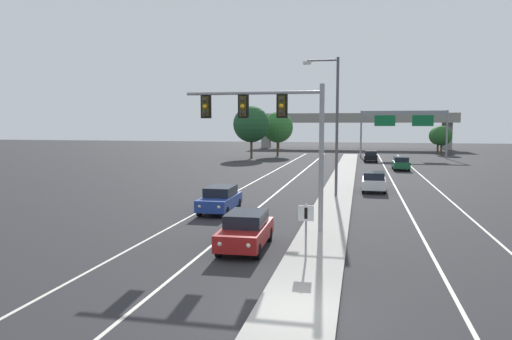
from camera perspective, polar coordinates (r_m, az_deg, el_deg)
ground_plane at (r=14.33m, az=4.60°, el=-16.80°), size 260.00×260.00×0.00m
median_island at (r=31.65m, az=8.96°, el=-4.33°), size 2.40×110.00×0.15m
lane_stripe_oncoming_center at (r=39.07m, az=2.66°, el=-2.51°), size 0.14×100.00×0.01m
lane_stripe_receding_center at (r=38.65m, az=16.55°, el=-2.82°), size 0.14×100.00×0.01m
edge_stripe_left at (r=39.74m, az=-2.04°, el=-2.37°), size 0.14×100.00×0.01m
edge_stripe_right at (r=39.04m, az=21.39°, el=-2.89°), size 0.14×100.00×0.01m
overhead_signal_mast at (r=24.14m, az=2.05°, el=5.53°), size 7.00×0.44×7.20m
median_sign_post at (r=18.86m, az=5.90°, el=-6.30°), size 0.60×0.10×2.20m
street_lamp_median at (r=35.56m, az=9.16°, el=5.99°), size 2.58×0.28×10.00m
car_oncoming_red at (r=21.22m, az=-1.21°, el=-7.07°), size 1.92×4.51×1.58m
car_oncoming_blue at (r=29.83m, az=-4.27°, el=-3.43°), size 1.85×4.48×1.58m
car_receding_white at (r=40.05m, az=13.70°, el=-1.29°), size 1.88×4.50×1.58m
car_receding_green at (r=59.16m, az=16.68°, el=0.78°), size 1.84×4.48×1.58m
car_receding_black at (r=71.07m, az=13.36°, el=1.61°), size 1.89×4.50×1.58m
highway_sign_gantry at (r=79.81m, az=16.99°, el=5.76°), size 13.28×0.42×7.50m
overpass_bridge at (r=107.14m, az=11.38°, el=5.56°), size 42.40×6.40×7.65m
tree_far_right_a at (r=91.36m, az=21.02°, el=3.78°), size 3.51×3.51×5.07m
tree_far_left_b at (r=75.45m, az=-0.55°, el=5.41°), size 5.65×5.65×8.17m
tree_far_right_b at (r=96.93m, az=20.64°, el=3.78°), size 3.35×3.35×4.85m
tree_far_left_a at (r=80.67m, az=2.57°, el=5.04°), size 5.11×5.11×7.39m
tree_far_left_c at (r=107.38m, az=2.69°, el=5.28°), size 5.36×5.36×7.76m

